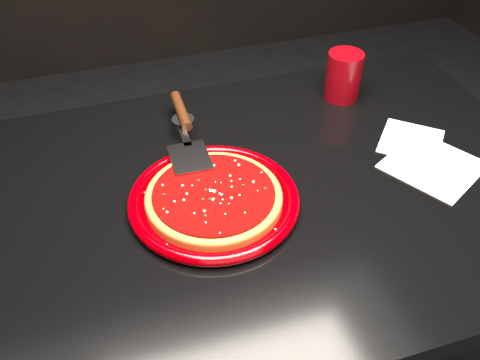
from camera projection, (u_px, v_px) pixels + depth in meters
name	position (u px, v px, depth m)	size (l,w,h in m)	color
table	(257.00, 307.00, 1.27)	(1.20, 0.80, 0.75)	black
plate	(214.00, 200.00, 0.98)	(0.32, 0.32, 0.02)	#740002
pizza_crust	(214.00, 198.00, 0.98)	(0.25, 0.25, 0.01)	brown
pizza_crust_rim	(214.00, 196.00, 0.98)	(0.25, 0.25, 0.02)	brown
pizza_sauce	(214.00, 194.00, 0.97)	(0.22, 0.22, 0.01)	#710605
parmesan_dusting	(214.00, 191.00, 0.97)	(0.22, 0.22, 0.01)	beige
basil_flecks	(214.00, 192.00, 0.97)	(0.20, 0.20, 0.00)	black
pizza_server	(186.00, 130.00, 1.10)	(0.09, 0.32, 0.02)	#BBBEC2
cup	(344.00, 76.00, 1.24)	(0.08, 0.08, 0.11)	maroon
napkin_a	(433.00, 165.00, 1.08)	(0.17, 0.17, 0.00)	silver
napkin_b	(411.00, 141.00, 1.14)	(0.12, 0.13, 0.00)	silver
ramekin	(183.00, 126.00, 1.15)	(0.05, 0.05, 0.04)	black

